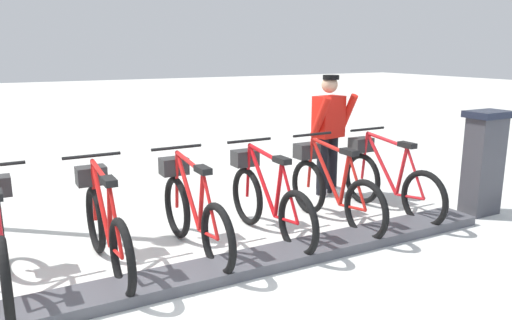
{
  "coord_description": "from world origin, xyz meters",
  "views": [
    {
      "loc": [
        -3.77,
        0.99,
        1.99
      ],
      "look_at": [
        0.5,
        -1.3,
        0.9
      ],
      "focal_mm": 34.49,
      "sensor_mm": 36.0,
      "label": 1
    }
  ],
  "objects_px": {
    "bike_docked_3": "(192,211)",
    "bike_docked_5": "(1,241)",
    "bike_docked_0": "(387,179)",
    "payment_kiosk": "(483,161)",
    "bike_docked_4": "(105,225)",
    "bike_docked_2": "(267,199)",
    "worker_near_rack": "(329,131)",
    "bike_docked_1": "(331,188)"
  },
  "relations": [
    {
      "from": "bike_docked_3",
      "to": "bike_docked_5",
      "type": "bearing_deg",
      "value": 90.0
    },
    {
      "from": "bike_docked_0",
      "to": "payment_kiosk",
      "type": "bearing_deg",
      "value": -119.61
    },
    {
      "from": "bike_docked_0",
      "to": "bike_docked_4",
      "type": "bearing_deg",
      "value": 90.0
    },
    {
      "from": "bike_docked_2",
      "to": "bike_docked_3",
      "type": "height_order",
      "value": "same"
    },
    {
      "from": "bike_docked_3",
      "to": "bike_docked_5",
      "type": "height_order",
      "value": "same"
    },
    {
      "from": "bike_docked_3",
      "to": "bike_docked_4",
      "type": "bearing_deg",
      "value": 90.0
    },
    {
      "from": "payment_kiosk",
      "to": "bike_docked_2",
      "type": "distance_m",
      "value": 2.78
    },
    {
      "from": "bike_docked_4",
      "to": "bike_docked_2",
      "type": "bearing_deg",
      "value": -90.0
    },
    {
      "from": "bike_docked_5",
      "to": "worker_near_rack",
      "type": "xyz_separation_m",
      "value": [
        0.98,
        -4.07,
        0.48
      ]
    },
    {
      "from": "payment_kiosk",
      "to": "bike_docked_5",
      "type": "xyz_separation_m",
      "value": [
        0.57,
        5.25,
        -0.24
      ]
    },
    {
      "from": "bike_docked_1",
      "to": "bike_docked_2",
      "type": "xyz_separation_m",
      "value": [
        0.0,
        0.85,
        0.0
      ]
    },
    {
      "from": "bike_docked_4",
      "to": "bike_docked_0",
      "type": "bearing_deg",
      "value": -90.0
    },
    {
      "from": "bike_docked_2",
      "to": "bike_docked_3",
      "type": "relative_size",
      "value": 1.0
    },
    {
      "from": "bike_docked_3",
      "to": "bike_docked_4",
      "type": "distance_m",
      "value": 0.85
    },
    {
      "from": "bike_docked_5",
      "to": "worker_near_rack",
      "type": "distance_m",
      "value": 4.22
    },
    {
      "from": "bike_docked_2",
      "to": "bike_docked_3",
      "type": "bearing_deg",
      "value": 90.0
    },
    {
      "from": "payment_kiosk",
      "to": "bike_docked_0",
      "type": "height_order",
      "value": "payment_kiosk"
    },
    {
      "from": "worker_near_rack",
      "to": "bike_docked_0",
      "type": "bearing_deg",
      "value": -169.9
    },
    {
      "from": "payment_kiosk",
      "to": "bike_docked_1",
      "type": "height_order",
      "value": "payment_kiosk"
    },
    {
      "from": "bike_docked_2",
      "to": "bike_docked_5",
      "type": "bearing_deg",
      "value": 90.0
    },
    {
      "from": "payment_kiosk",
      "to": "bike_docked_4",
      "type": "distance_m",
      "value": 4.45
    },
    {
      "from": "bike_docked_1",
      "to": "worker_near_rack",
      "type": "xyz_separation_m",
      "value": [
        0.98,
        -0.67,
        0.48
      ]
    },
    {
      "from": "bike_docked_3",
      "to": "bike_docked_5",
      "type": "relative_size",
      "value": 1.0
    },
    {
      "from": "payment_kiosk",
      "to": "bike_docked_3",
      "type": "xyz_separation_m",
      "value": [
        0.57,
        3.55,
        -0.24
      ]
    },
    {
      "from": "bike_docked_4",
      "to": "bike_docked_3",
      "type": "bearing_deg",
      "value": -90.0
    },
    {
      "from": "bike_docked_1",
      "to": "worker_near_rack",
      "type": "relative_size",
      "value": 1.04
    },
    {
      "from": "bike_docked_5",
      "to": "bike_docked_1",
      "type": "bearing_deg",
      "value": -90.0
    },
    {
      "from": "bike_docked_2",
      "to": "worker_near_rack",
      "type": "xyz_separation_m",
      "value": [
        0.98,
        -1.52,
        0.48
      ]
    },
    {
      "from": "bike_docked_0",
      "to": "bike_docked_1",
      "type": "height_order",
      "value": "same"
    },
    {
      "from": "payment_kiosk",
      "to": "bike_docked_0",
      "type": "xyz_separation_m",
      "value": [
        0.57,
        1.01,
        -0.24
      ]
    },
    {
      "from": "bike_docked_0",
      "to": "worker_near_rack",
      "type": "bearing_deg",
      "value": 10.1
    },
    {
      "from": "payment_kiosk",
      "to": "bike_docked_0",
      "type": "distance_m",
      "value": 1.18
    },
    {
      "from": "worker_near_rack",
      "to": "bike_docked_2",
      "type": "bearing_deg",
      "value": 122.78
    },
    {
      "from": "bike_docked_1",
      "to": "bike_docked_3",
      "type": "bearing_deg",
      "value": 90.0
    },
    {
      "from": "payment_kiosk",
      "to": "worker_near_rack",
      "type": "distance_m",
      "value": 1.97
    },
    {
      "from": "bike_docked_4",
      "to": "payment_kiosk",
      "type": "bearing_deg",
      "value": -97.4
    },
    {
      "from": "payment_kiosk",
      "to": "bike_docked_1",
      "type": "relative_size",
      "value": 0.74
    },
    {
      "from": "bike_docked_3",
      "to": "bike_docked_4",
      "type": "height_order",
      "value": "same"
    },
    {
      "from": "bike_docked_3",
      "to": "worker_near_rack",
      "type": "relative_size",
      "value": 1.04
    },
    {
      "from": "bike_docked_4",
      "to": "bike_docked_5",
      "type": "distance_m",
      "value": 0.85
    },
    {
      "from": "payment_kiosk",
      "to": "bike_docked_3",
      "type": "distance_m",
      "value": 3.61
    },
    {
      "from": "bike_docked_0",
      "to": "bike_docked_5",
      "type": "relative_size",
      "value": 1.0
    }
  ]
}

